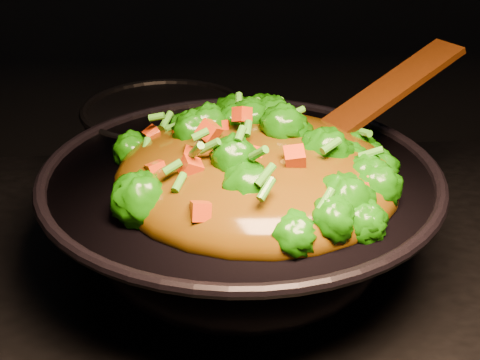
{
  "coord_description": "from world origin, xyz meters",
  "views": [
    {
      "loc": [
        -0.04,
        -0.61,
        1.39
      ],
      "look_at": [
        0.02,
        0.11,
        1.02
      ],
      "focal_mm": 50.0,
      "sensor_mm": 36.0,
      "label": 1
    }
  ],
  "objects": [
    {
      "name": "stir_fry",
      "position": [
        0.04,
        0.07,
        1.09
      ],
      "size": [
        0.36,
        0.36,
        0.11
      ],
      "primitive_type": null,
      "rotation": [
        0.0,
        0.0,
        -0.1
      ],
      "color": "#176707",
      "rests_on": "wok"
    },
    {
      "name": "back_pot",
      "position": [
        -0.07,
        0.32,
        0.97
      ],
      "size": [
        0.3,
        0.3,
        0.14
      ],
      "primitive_type": "cylinder",
      "rotation": [
        0.0,
        0.0,
        0.3
      ],
      "color": "black",
      "rests_on": "stovetop"
    },
    {
      "name": "spatula",
      "position": [
        0.17,
        0.15,
        1.09
      ],
      "size": [
        0.3,
        0.18,
        0.13
      ],
      "primitive_type": "cube",
      "rotation": [
        0.0,
        -0.38,
        0.46
      ],
      "color": "#3C1508",
      "rests_on": "wok"
    },
    {
      "name": "wok",
      "position": [
        0.02,
        0.1,
        0.97
      ],
      "size": [
        0.52,
        0.52,
        0.13
      ],
      "primitive_type": null,
      "rotation": [
        0.0,
        0.0,
        -0.13
      ],
      "color": "black",
      "rests_on": "stovetop"
    }
  ]
}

